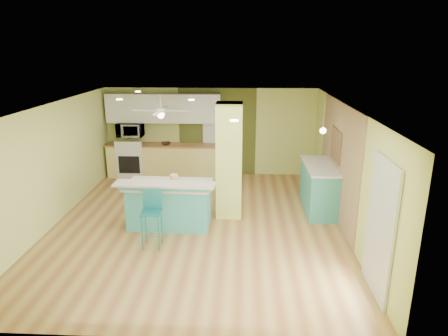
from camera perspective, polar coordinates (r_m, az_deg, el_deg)
The scene contains 23 objects.
floor at distance 8.59m, azimuth -3.80°, elevation -7.93°, with size 6.00×7.00×0.01m, color #935F33.
ceiling at distance 7.87m, azimuth -4.16°, elevation 8.89°, with size 6.00×7.00×0.01m, color white.
wall_back at distance 11.52m, azimuth -1.95°, elevation 5.17°, with size 6.00×0.01×2.50m, color #C7D06F.
wall_front at distance 4.93m, azimuth -8.79°, elevation -11.78°, with size 6.00×0.01×2.50m, color #C7D06F.
wall_left at distance 9.00m, azimuth -23.35°, elevation 0.38°, with size 0.01×7.00×2.50m, color #C7D06F.
wall_right at distance 8.34m, azimuth 16.99°, elevation -0.19°, with size 0.01×7.00×2.50m, color #C7D06F.
wood_panel at distance 8.90m, azimuth 15.99°, elevation 0.95°, with size 0.02×3.40×2.50m, color #8B6E4F.
olive_accent at distance 11.49m, azimuth -0.96°, elevation 5.15°, with size 2.20×0.02×2.50m, color #4C5120.
interior_door at distance 11.52m, azimuth -0.96°, elevation 3.90°, with size 0.82×0.05×2.00m, color silver.
french_door at distance 6.33m, azimuth 21.40°, elevation -8.07°, with size 0.04×1.08×2.10m, color silver.
column at distance 8.57m, azimuth 0.74°, elevation 1.02°, with size 0.55×0.55×2.50m, color #BFCB5E.
kitchen_run at distance 11.59m, azimuth -8.45°, elevation 1.10°, with size 3.25×0.63×0.94m.
stove at distance 11.81m, azimuth -12.99°, elevation 1.08°, with size 0.76×0.66×1.08m.
upper_cabinets at distance 11.40m, azimuth -8.66°, elevation 8.44°, with size 3.20×0.34×0.80m, color white.
microwave at distance 11.61m, azimuth -13.27°, elevation 5.33°, with size 0.70×0.48×0.39m, color silver.
ceiling_fan at distance 10.06m, azimuth -9.03°, elevation 8.04°, with size 1.41×1.41×0.61m.
pendant_lamp at distance 8.82m, azimuth 13.97°, elevation 5.22°, with size 0.14×0.14×0.69m.
wall_decor at distance 9.00m, azimuth 15.73°, elevation 3.14°, with size 0.03×0.90×0.70m, color brown.
peninsula at distance 8.37m, azimuth -7.80°, elevation -5.04°, with size 1.99×1.11×1.06m.
bar_stool at distance 7.51m, azimuth -10.25°, elevation -5.82°, with size 0.37×0.37×1.10m.
side_counter at distance 9.34m, azimuth 13.50°, elevation -2.70°, with size 0.70×1.66×1.07m.
fruit_bowl at distance 11.43m, azimuth -8.32°, elevation 3.48°, with size 0.27×0.27×0.07m, color #392117.
canister at distance 8.33m, azimuth -7.15°, elevation -1.44°, with size 0.17×0.17×0.15m, color gold.
Camera 1 is at (0.95, -7.73, 3.61)m, focal length 32.00 mm.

